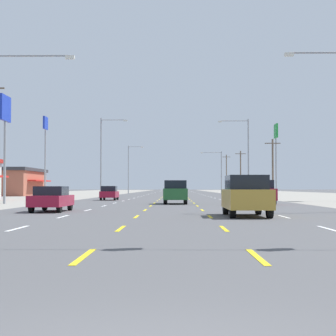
{
  "coord_description": "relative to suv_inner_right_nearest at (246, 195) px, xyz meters",
  "views": [
    {
      "loc": [
        0.1,
        -4.12,
        1.4
      ],
      "look_at": [
        -0.79,
        62.6,
        3.75
      ],
      "focal_mm": 58.76,
      "sensor_mm": 36.0,
      "label": 1
    }
  ],
  "objects": [
    {
      "name": "streetlight_right_row_1",
      "position": [
        6.22,
        48.78,
        5.18
      ],
      "size": [
        4.24,
        0.26,
        10.81
      ],
      "color": "gray",
      "rests_on": "ground"
    },
    {
      "name": "signal_span_wire",
      "position": [
        -3.64,
        -12.12,
        4.67
      ],
      "size": [
        26.49,
        0.53,
        9.49
      ],
      "color": "brown",
      "rests_on": "ground"
    },
    {
      "name": "hatchback_far_left_far",
      "position": [
        -10.63,
        33.18,
        -0.24
      ],
      "size": [
        1.72,
        3.9,
        1.54
      ],
      "color": "maroon",
      "rests_on": "ground"
    },
    {
      "name": "streetlight_left_row_1",
      "position": [
        -13.36,
        48.78,
        5.2
      ],
      "size": [
        3.72,
        0.26,
        10.97
      ],
      "color": "gray",
      "rests_on": "ground"
    },
    {
      "name": "pole_sign_left_row_2",
      "position": [
        -20.92,
        46.79,
        7.1
      ],
      "size": [
        0.24,
        2.0,
        10.9
      ],
      "color": "gray",
      "rests_on": "ground"
    },
    {
      "name": "lane_markings",
      "position": [
        -3.53,
        81.99,
        -1.02
      ],
      "size": [
        10.64,
        227.6,
        0.01
      ],
      "color": "white",
      "rests_on": "ground"
    },
    {
      "name": "storefront_left_row_2",
      "position": [
        -31.04,
        65.24,
        1.29
      ],
      "size": [
        10.06,
        15.5,
        4.57
      ],
      "color": "#A35642",
      "rests_on": "ground"
    },
    {
      "name": "streetlight_right_row_2",
      "position": [
        6.1,
        92.97,
        4.42
      ],
      "size": [
        4.66,
        0.26,
        9.25
      ],
      "color": "gray",
      "rests_on": "ground"
    },
    {
      "name": "streetlight_left_row_0",
      "position": [
        -13.18,
        4.58,
        4.4
      ],
      "size": [
        4.56,
        0.26,
        9.22
      ],
      "color": "gray",
      "rests_on": "ground"
    },
    {
      "name": "pole_sign_left_row_1",
      "position": [
        -17.99,
        19.93,
        6.2
      ],
      "size": [
        0.24,
        2.54,
        9.27
      ],
      "color": "gray",
      "rests_on": "ground"
    },
    {
      "name": "utility_pole_right_row_1",
      "position": [
        10.28,
        50.65,
        3.26
      ],
      "size": [
        2.2,
        0.26,
        8.2
      ],
      "color": "brown",
      "rests_on": "ground"
    },
    {
      "name": "suv_far_right_mid",
      "position": [
        3.42,
        17.93,
        0.0
      ],
      "size": [
        1.98,
        4.9,
        1.98
      ],
      "color": "maroon",
      "rests_on": "ground"
    },
    {
      "name": "utility_pole_right_row_3",
      "position": [
        10.55,
        123.56,
        4.32
      ],
      "size": [
        2.2,
        0.26,
        10.31
      ],
      "color": "brown",
      "rests_on": "ground"
    },
    {
      "name": "sedan_far_left_near",
      "position": [
        -10.58,
        5.02,
        -0.27
      ],
      "size": [
        1.8,
        4.5,
        1.46
      ],
      "color": "maroon",
      "rests_on": "ground"
    },
    {
      "name": "streetlight_left_row_2",
      "position": [
        -13.4,
        92.97,
        4.93
      ],
      "size": [
        3.37,
        0.26,
        10.52
      ],
      "color": "gray",
      "rests_on": "ground"
    },
    {
      "name": "suv_inner_right_nearest",
      "position": [
        0.0,
        0.0,
        0.0
      ],
      "size": [
        1.98,
        4.9,
        1.98
      ],
      "color": "#B28C33",
      "rests_on": "ground"
    },
    {
      "name": "utility_pole_right_row_2",
      "position": [
        10.12,
        87.31,
        3.65
      ],
      "size": [
        2.2,
        0.26,
        8.96
      ],
      "color": "brown",
      "rests_on": "ground"
    },
    {
      "name": "suv_center_turn_midfar",
      "position": [
        -3.42,
        19.81,
        0.0
      ],
      "size": [
        1.98,
        4.9,
        1.98
      ],
      "color": "#235B2D",
      "rests_on": "ground"
    },
    {
      "name": "ground_plane",
      "position": [
        -3.53,
        43.49,
        -1.03
      ],
      "size": [
        572.0,
        572.0,
        0.0
      ],
      "primitive_type": "plane",
      "color": "#4C4C4F"
    },
    {
      "name": "pole_sign_right_row_2",
      "position": [
        11.56,
        55.03,
        7.24
      ],
      "size": [
        0.24,
        2.17,
        10.83
      ],
      "color": "gray",
      "rests_on": "ground"
    }
  ]
}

